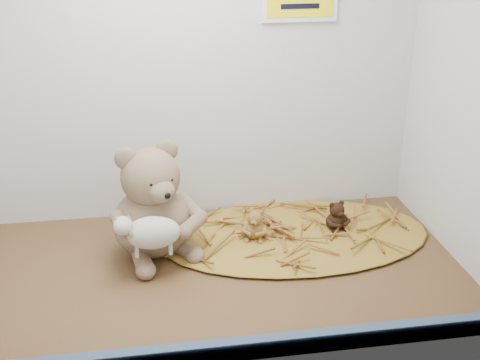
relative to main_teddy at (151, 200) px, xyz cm
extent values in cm
cube|color=#482B19|center=(7.38, -10.17, -13.25)|extent=(120.00, 60.00, 0.40)
cube|color=silver|center=(7.38, 19.83, 31.75)|extent=(120.00, 0.40, 90.00)
cube|color=silver|center=(67.38, -10.17, 31.75)|extent=(0.40, 60.00, 90.00)
cube|color=#3C5273|center=(7.38, -38.97, -11.45)|extent=(119.28, 2.20, 3.60)
ellipsoid|color=brown|center=(34.05, 1.66, -12.61)|extent=(65.68, 38.14, 1.27)
camera|label=1|loc=(0.71, -122.44, 57.90)|focal=45.00mm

